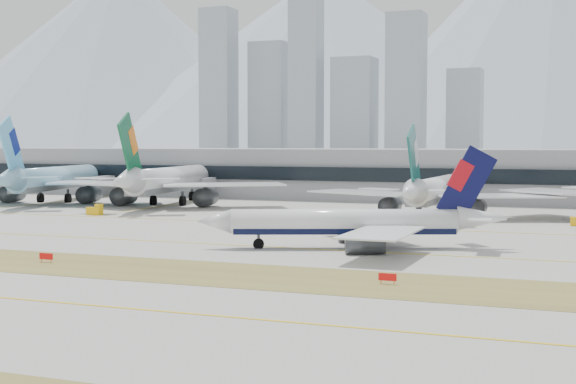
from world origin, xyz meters
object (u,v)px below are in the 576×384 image
at_px(widebody_korean, 52,180).
at_px(widebody_cathay, 433,192).
at_px(terminal, 377,173).
at_px(taxiing_airliner, 356,223).
at_px(widebody_eva, 166,181).

distance_m(widebody_korean, widebody_cathay, 108.13).
xyz_separation_m(widebody_korean, terminal, (80.64, 52.33, 1.10)).
height_order(widebody_korean, terminal, widebody_korean).
relative_size(widebody_korean, widebody_cathay, 1.12).
bearing_deg(taxiing_airliner, widebody_eva, -63.88).
bearing_deg(taxiing_airliner, widebody_cathay, -112.16).
xyz_separation_m(taxiing_airliner, widebody_eva, (-71.69, 66.10, 2.48)).
distance_m(taxiing_airliner, widebody_korean, 124.80).
relative_size(taxiing_airliner, widebody_korean, 0.72).
bearing_deg(terminal, widebody_korean, -147.02).
relative_size(taxiing_airliner, widebody_cathay, 0.81).
height_order(widebody_korean, widebody_cathay, widebody_korean).
height_order(widebody_eva, terminal, widebody_eva).
bearing_deg(taxiing_airliner, widebody_korean, -52.10).
bearing_deg(widebody_eva, taxiing_airliner, -141.28).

